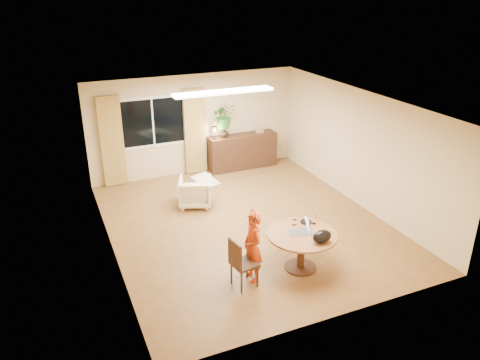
% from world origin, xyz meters
% --- Properties ---
extents(floor, '(6.50, 6.50, 0.00)m').
position_xyz_m(floor, '(0.00, 0.00, 0.00)').
color(floor, brown).
rests_on(floor, ground).
extents(ceiling, '(6.50, 6.50, 0.00)m').
position_xyz_m(ceiling, '(0.00, 0.00, 2.60)').
color(ceiling, white).
rests_on(ceiling, wall_back).
extents(wall_back, '(5.50, 0.00, 5.50)m').
position_xyz_m(wall_back, '(0.00, 3.25, 1.30)').
color(wall_back, tan).
rests_on(wall_back, floor).
extents(wall_left, '(0.00, 6.50, 6.50)m').
position_xyz_m(wall_left, '(-2.75, 0.00, 1.30)').
color(wall_left, tan).
rests_on(wall_left, floor).
extents(wall_right, '(0.00, 6.50, 6.50)m').
position_xyz_m(wall_right, '(2.75, 0.00, 1.30)').
color(wall_right, tan).
rests_on(wall_right, floor).
extents(window, '(1.70, 0.03, 1.30)m').
position_xyz_m(window, '(-1.10, 3.23, 1.50)').
color(window, white).
rests_on(window, wall_back).
extents(curtain_left, '(0.55, 0.08, 2.25)m').
position_xyz_m(curtain_left, '(-2.15, 3.15, 1.15)').
color(curtain_left, olive).
rests_on(curtain_left, wall_back).
extents(curtain_right, '(0.55, 0.08, 2.25)m').
position_xyz_m(curtain_right, '(-0.05, 3.15, 1.15)').
color(curtain_right, olive).
rests_on(curtain_right, wall_back).
extents(ceiling_panel, '(2.20, 0.35, 0.05)m').
position_xyz_m(ceiling_panel, '(0.00, 1.20, 2.57)').
color(ceiling_panel, white).
rests_on(ceiling_panel, ceiling).
extents(dining_table, '(1.23, 1.23, 0.70)m').
position_xyz_m(dining_table, '(0.21, -1.88, 0.55)').
color(dining_table, brown).
rests_on(dining_table, floor).
extents(dining_chair, '(0.48, 0.45, 0.89)m').
position_xyz_m(dining_chair, '(-0.91, -1.95, 0.45)').
color(dining_chair, black).
rests_on(dining_chair, floor).
extents(child, '(0.46, 0.30, 1.26)m').
position_xyz_m(child, '(-0.71, -1.84, 0.63)').
color(child, '#B40D12').
rests_on(child, floor).
extents(laptop, '(0.44, 0.34, 0.26)m').
position_xyz_m(laptop, '(0.17, -1.82, 0.83)').
color(laptop, '#B7B7BC').
rests_on(laptop, dining_table).
extents(tumbler, '(0.09, 0.09, 0.10)m').
position_xyz_m(tumbler, '(0.24, -1.56, 0.75)').
color(tumbler, white).
rests_on(tumbler, dining_table).
extents(wine_glass, '(0.09, 0.09, 0.22)m').
position_xyz_m(wine_glass, '(0.59, -1.66, 0.81)').
color(wine_glass, white).
rests_on(wine_glass, dining_table).
extents(pot_lid, '(0.25, 0.25, 0.03)m').
position_xyz_m(pot_lid, '(0.48, -1.56, 0.72)').
color(pot_lid, white).
rests_on(pot_lid, dining_table).
extents(handbag, '(0.38, 0.27, 0.23)m').
position_xyz_m(handbag, '(0.35, -2.28, 0.82)').
color(handbag, black).
rests_on(handbag, dining_table).
extents(armchair, '(0.92, 0.93, 0.66)m').
position_xyz_m(armchair, '(-0.68, 1.30, 0.33)').
color(armchair, beige).
rests_on(armchair, floor).
extents(throw, '(0.62, 0.68, 0.03)m').
position_xyz_m(throw, '(-0.46, 1.23, 0.67)').
color(throw, beige).
rests_on(throw, armchair).
extents(sideboard, '(1.88, 0.46, 0.94)m').
position_xyz_m(sideboard, '(1.23, 3.01, 0.47)').
color(sideboard, black).
rests_on(sideboard, floor).
extents(vase, '(0.24, 0.24, 0.25)m').
position_xyz_m(vase, '(0.71, 3.01, 1.06)').
color(vase, black).
rests_on(vase, sideboard).
extents(bouquet, '(0.67, 0.61, 0.66)m').
position_xyz_m(bouquet, '(0.72, 3.01, 1.52)').
color(bouquet, '#2B6927').
rests_on(bouquet, vase).
extents(book_stack, '(0.19, 0.14, 0.08)m').
position_xyz_m(book_stack, '(1.75, 3.01, 0.98)').
color(book_stack, '#94724B').
rests_on(book_stack, sideboard).
extents(desk_lamp, '(0.17, 0.17, 0.36)m').
position_xyz_m(desk_lamp, '(0.42, 2.96, 1.12)').
color(desk_lamp, black).
rests_on(desk_lamp, sideboard).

